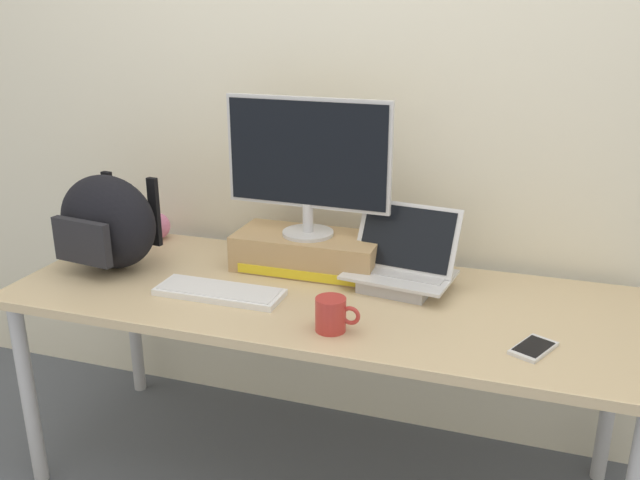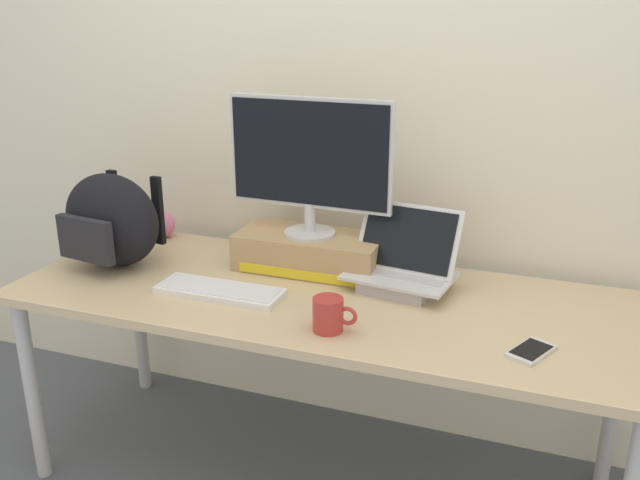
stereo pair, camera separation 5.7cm
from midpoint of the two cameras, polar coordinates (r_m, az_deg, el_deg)
ground_plane at (r=2.51m, az=0.69°, el=-19.56°), size 20.00×20.00×0.00m
back_wall at (r=2.43m, az=4.62°, el=12.69°), size 7.00×0.10×2.60m
desk at (r=2.17m, az=0.76°, el=-6.07°), size 1.98×0.75×0.71m
toner_box_yellow at (r=2.32m, az=-0.16°, el=-1.00°), size 0.50×0.24×0.12m
desktop_monitor at (r=2.23m, az=-0.18°, el=6.72°), size 0.57×0.18×0.47m
open_laptop at (r=2.18m, az=7.67°, el=-2.74°), size 0.36×0.28×0.26m
external_keyboard at (r=2.15m, az=-7.76°, el=-4.30°), size 0.41×0.14×0.02m
messenger_backpack at (r=2.42m, az=-16.69°, el=1.59°), size 0.40×0.30×0.33m
coffee_mug at (r=1.88m, az=1.63°, el=-6.36°), size 0.13×0.09×0.10m
cell_phone at (r=1.88m, az=18.35°, el=-8.95°), size 0.13×0.16×0.01m
plush_toy at (r=2.70m, az=-12.70°, el=1.28°), size 0.10×0.10×0.10m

